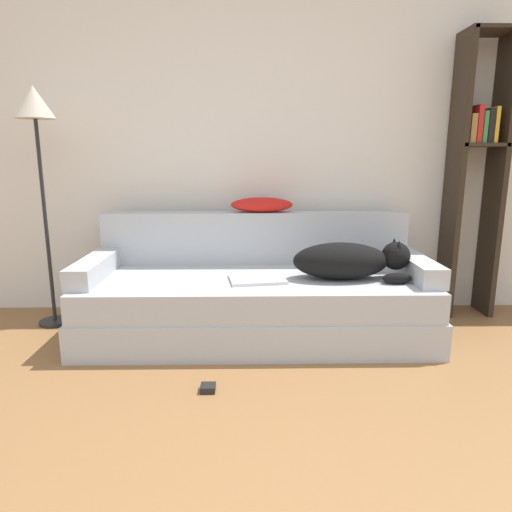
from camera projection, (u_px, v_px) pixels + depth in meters
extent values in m
cube|color=silver|center=(276.00, 125.00, 3.25)|extent=(7.83, 0.06, 2.70)
cube|color=#B2B7BC|center=(256.00, 318.00, 2.94)|extent=(2.15, 0.89, 0.21)
cube|color=#B2B7BC|center=(256.00, 290.00, 2.89)|extent=(2.11, 0.85, 0.18)
cube|color=#B2B7BC|center=(255.00, 238.00, 3.20)|extent=(2.11, 0.15, 0.36)
cube|color=#B2B7BC|center=(95.00, 267.00, 2.84)|extent=(0.15, 0.70, 0.12)
cube|color=#B2B7BC|center=(414.00, 266.00, 2.87)|extent=(0.15, 0.70, 0.12)
ellipsoid|color=black|center=(341.00, 261.00, 2.79)|extent=(0.58, 0.28, 0.23)
sphere|color=black|center=(396.00, 256.00, 2.79)|extent=(0.17, 0.17, 0.17)
cone|color=black|center=(399.00, 247.00, 2.73)|extent=(0.06, 0.06, 0.08)
cone|color=black|center=(394.00, 244.00, 2.82)|extent=(0.06, 0.06, 0.08)
ellipsoid|color=black|center=(397.00, 278.00, 2.69)|extent=(0.17, 0.07, 0.07)
cube|color=silver|center=(257.00, 279.00, 2.77)|extent=(0.36, 0.29, 0.02)
ellipsoid|color=red|center=(262.00, 205.00, 3.16)|extent=(0.43, 0.18, 0.10)
cube|color=#2D2319|center=(454.00, 179.00, 3.18)|extent=(0.04, 0.26, 1.94)
cube|color=#2D2319|center=(496.00, 179.00, 3.18)|extent=(0.04, 0.26, 1.94)
cube|color=#2D2319|center=(490.00, 31.00, 2.98)|extent=(0.31, 0.26, 0.02)
cube|color=#2D2319|center=(479.00, 145.00, 3.13)|extent=(0.31, 0.26, 0.02)
cube|color=olive|center=(467.00, 129.00, 3.09)|extent=(0.04, 0.20, 0.19)
cube|color=red|center=(474.00, 125.00, 3.09)|extent=(0.03, 0.20, 0.24)
cube|color=#337F42|center=(479.00, 128.00, 3.09)|extent=(0.03, 0.20, 0.21)
cube|color=black|center=(484.00, 127.00, 3.09)|extent=(0.04, 0.20, 0.22)
cube|color=gold|center=(490.00, 125.00, 3.09)|extent=(0.03, 0.20, 0.23)
cylinder|color=#232326|center=(55.00, 322.00, 3.15)|extent=(0.21, 0.21, 0.02)
cylinder|color=#232326|center=(46.00, 224.00, 3.00)|extent=(0.02, 0.02, 1.34)
cone|color=beige|center=(34.00, 102.00, 2.84)|extent=(0.25, 0.25, 0.20)
cube|color=black|center=(208.00, 388.00, 2.23)|extent=(0.07, 0.07, 0.03)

